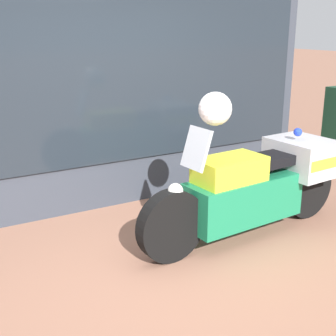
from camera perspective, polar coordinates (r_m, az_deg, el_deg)
name	(u,v)px	position (r m, az deg, el deg)	size (l,w,h in m)	color
ground_plane	(175,277)	(4.15, 0.83, -13.10)	(60.00, 60.00, 0.00)	#8E604C
shop_building	(53,65)	(5.30, -13.82, 12.13)	(5.97, 0.55, 3.33)	#333842
window_display	(109,161)	(5.75, -7.17, 0.89)	(4.82, 0.30, 2.11)	slate
paramedic_motorcycle	(259,183)	(4.86, 11.08, -1.85)	(2.52, 0.71, 1.21)	black
white_helmet	(215,109)	(4.24, 5.77, 7.19)	(0.30, 0.30, 0.30)	white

